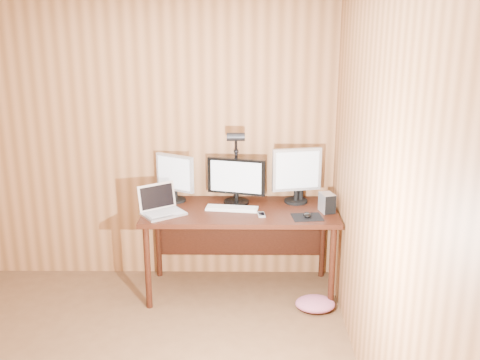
{
  "coord_description": "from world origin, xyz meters",
  "views": [
    {
      "loc": [
        0.97,
        -2.76,
        2.33
      ],
      "look_at": [
        0.93,
        1.58,
        1.02
      ],
      "focal_mm": 42.0,
      "sensor_mm": 36.0,
      "label": 1
    }
  ],
  "objects_px": {
    "keyboard": "(232,208)",
    "phone": "(261,215)",
    "laptop": "(161,206)",
    "desk": "(240,220)",
    "monitor_right": "(297,174)",
    "monitor_center": "(236,181)",
    "hard_drive": "(327,203)",
    "desk_lamp": "(236,155)",
    "monitor_left": "(175,177)",
    "speaker": "(301,195)",
    "mouse": "(307,215)"
  },
  "relations": [
    {
      "from": "speaker",
      "to": "monitor_center",
      "type": "bearing_deg",
      "value": -174.37
    },
    {
      "from": "monitor_center",
      "to": "monitor_left",
      "type": "xyz_separation_m",
      "value": [
        -0.53,
        0.05,
        0.02
      ]
    },
    {
      "from": "desk",
      "to": "monitor_center",
      "type": "height_order",
      "value": "monitor_center"
    },
    {
      "from": "monitor_left",
      "to": "laptop",
      "type": "xyz_separation_m",
      "value": [
        -0.09,
        -0.3,
        -0.16
      ]
    },
    {
      "from": "laptop",
      "to": "speaker",
      "type": "relative_size",
      "value": 3.85
    },
    {
      "from": "phone",
      "to": "monitor_left",
      "type": "bearing_deg",
      "value": 148.52
    },
    {
      "from": "hard_drive",
      "to": "speaker",
      "type": "bearing_deg",
      "value": 109.35
    },
    {
      "from": "desk",
      "to": "monitor_center",
      "type": "bearing_deg",
      "value": 110.55
    },
    {
      "from": "mouse",
      "to": "phone",
      "type": "xyz_separation_m",
      "value": [
        -0.36,
        0.04,
        -0.01
      ]
    },
    {
      "from": "monitor_left",
      "to": "desk_lamp",
      "type": "xyz_separation_m",
      "value": [
        0.52,
        0.02,
        0.18
      ]
    },
    {
      "from": "monitor_left",
      "to": "phone",
      "type": "height_order",
      "value": "monitor_left"
    },
    {
      "from": "monitor_left",
      "to": "monitor_center",
      "type": "bearing_deg",
      "value": 23.43
    },
    {
      "from": "mouse",
      "to": "phone",
      "type": "relative_size",
      "value": 0.91
    },
    {
      "from": "monitor_center",
      "to": "desk",
      "type": "bearing_deg",
      "value": -55.28
    },
    {
      "from": "monitor_right",
      "to": "mouse",
      "type": "xyz_separation_m",
      "value": [
        0.06,
        -0.37,
        -0.24
      ]
    },
    {
      "from": "speaker",
      "to": "desk_lamp",
      "type": "distance_m",
      "value": 0.66
    },
    {
      "from": "laptop",
      "to": "desk",
      "type": "bearing_deg",
      "value": -20.08
    },
    {
      "from": "monitor_right",
      "to": "keyboard",
      "type": "height_order",
      "value": "monitor_right"
    },
    {
      "from": "mouse",
      "to": "keyboard",
      "type": "bearing_deg",
      "value": 158.13
    },
    {
      "from": "keyboard",
      "to": "mouse",
      "type": "height_order",
      "value": "mouse"
    },
    {
      "from": "desk",
      "to": "laptop",
      "type": "relative_size",
      "value": 3.91
    },
    {
      "from": "keyboard",
      "to": "hard_drive",
      "type": "xyz_separation_m",
      "value": [
        0.78,
        -0.05,
        0.07
      ]
    },
    {
      "from": "monitor_center",
      "to": "speaker",
      "type": "height_order",
      "value": "monitor_center"
    },
    {
      "from": "monitor_left",
      "to": "phone",
      "type": "bearing_deg",
      "value": 3.11
    },
    {
      "from": "desk",
      "to": "monitor_center",
      "type": "relative_size",
      "value": 3.25
    },
    {
      "from": "keyboard",
      "to": "hard_drive",
      "type": "relative_size",
      "value": 2.7
    },
    {
      "from": "speaker",
      "to": "desk_lamp",
      "type": "height_order",
      "value": "desk_lamp"
    },
    {
      "from": "monitor_center",
      "to": "desk_lamp",
      "type": "distance_m",
      "value": 0.21
    },
    {
      "from": "keyboard",
      "to": "phone",
      "type": "relative_size",
      "value": 3.81
    },
    {
      "from": "monitor_left",
      "to": "mouse",
      "type": "bearing_deg",
      "value": 8.93
    },
    {
      "from": "hard_drive",
      "to": "monitor_center",
      "type": "bearing_deg",
      "value": 148.06
    },
    {
      "from": "desk",
      "to": "keyboard",
      "type": "xyz_separation_m",
      "value": [
        -0.07,
        -0.08,
        0.13
      ]
    },
    {
      "from": "speaker",
      "to": "keyboard",
      "type": "bearing_deg",
      "value": -159.76
    },
    {
      "from": "desk",
      "to": "monitor_right",
      "type": "bearing_deg",
      "value": 13.45
    },
    {
      "from": "mouse",
      "to": "phone",
      "type": "bearing_deg",
      "value": 168.09
    },
    {
      "from": "monitor_center",
      "to": "phone",
      "type": "relative_size",
      "value": 4.23
    },
    {
      "from": "monitor_left",
      "to": "laptop",
      "type": "bearing_deg",
      "value": -77.19
    },
    {
      "from": "mouse",
      "to": "phone",
      "type": "height_order",
      "value": "mouse"
    },
    {
      "from": "monitor_right",
      "to": "hard_drive",
      "type": "distance_m",
      "value": 0.38
    },
    {
      "from": "monitor_left",
      "to": "keyboard",
      "type": "relative_size",
      "value": 0.93
    },
    {
      "from": "hard_drive",
      "to": "desk_lamp",
      "type": "distance_m",
      "value": 0.86
    },
    {
      "from": "desk_lamp",
      "to": "desk",
      "type": "bearing_deg",
      "value": -63.45
    },
    {
      "from": "desk",
      "to": "mouse",
      "type": "distance_m",
      "value": 0.61
    },
    {
      "from": "monitor_right",
      "to": "hard_drive",
      "type": "height_order",
      "value": "monitor_right"
    },
    {
      "from": "monitor_left",
      "to": "desk_lamp",
      "type": "distance_m",
      "value": 0.56
    },
    {
      "from": "monitor_center",
      "to": "monitor_right",
      "type": "bearing_deg",
      "value": 17.21
    },
    {
      "from": "mouse",
      "to": "desk_lamp",
      "type": "bearing_deg",
      "value": 139.2
    },
    {
      "from": "monitor_center",
      "to": "desk_lamp",
      "type": "bearing_deg",
      "value": 106.82
    },
    {
      "from": "phone",
      "to": "monitor_center",
      "type": "bearing_deg",
      "value": 118.33
    },
    {
      "from": "monitor_left",
      "to": "speaker",
      "type": "relative_size",
      "value": 3.88
    }
  ]
}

